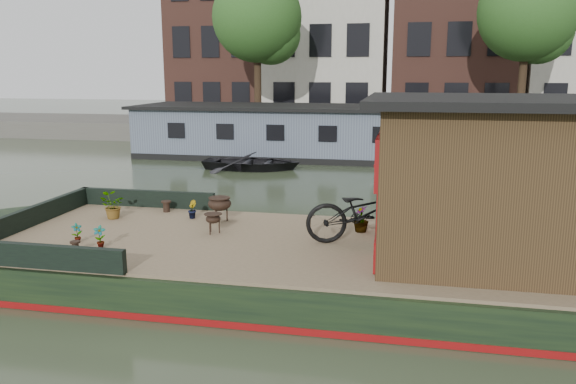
% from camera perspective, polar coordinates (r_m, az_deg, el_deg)
% --- Properties ---
extents(ground, '(120.00, 120.00, 0.00)m').
position_cam_1_polar(ground, '(9.44, 6.40, -9.28)').
color(ground, '#2D3823').
rests_on(ground, ground).
extents(houseboat_hull, '(14.01, 4.02, 0.60)m').
position_cam_1_polar(houseboat_hull, '(9.54, -1.61, -7.22)').
color(houseboat_hull, black).
rests_on(houseboat_hull, ground).
extents(houseboat_deck, '(11.80, 3.80, 0.05)m').
position_cam_1_polar(houseboat_deck, '(9.23, 6.49, -5.66)').
color(houseboat_deck, '#7C694C').
rests_on(houseboat_deck, houseboat_hull).
extents(bow_bulwark, '(3.00, 4.00, 0.35)m').
position_cam_1_polar(bow_bulwark, '(10.83, -21.28, -2.67)').
color(bow_bulwark, black).
rests_on(bow_bulwark, houseboat_deck).
extents(cabin, '(4.00, 3.50, 2.42)m').
position_cam_1_polar(cabin, '(9.02, 20.65, 1.42)').
color(cabin, black).
rests_on(cabin, houseboat_deck).
extents(bicycle, '(2.11, 1.17, 1.05)m').
position_cam_1_polar(bicycle, '(9.35, 7.95, -1.99)').
color(bicycle, black).
rests_on(bicycle, houseboat_deck).
extents(potted_plant_a, '(0.23, 0.18, 0.37)m').
position_cam_1_polar(potted_plant_a, '(9.52, -18.59, -4.36)').
color(potted_plant_a, '#925729').
rests_on(potted_plant_a, houseboat_deck).
extents(potted_plant_b, '(0.23, 0.24, 0.35)m').
position_cam_1_polar(potted_plant_b, '(11.03, -9.73, -1.75)').
color(potted_plant_b, brown).
rests_on(potted_plant_b, houseboat_deck).
extents(potted_plant_c, '(0.54, 0.49, 0.51)m').
position_cam_1_polar(potted_plant_c, '(11.34, -17.50, -1.35)').
color(potted_plant_c, '#9D4B2D').
rests_on(potted_plant_c, houseboat_deck).
extents(potted_plant_d, '(0.33, 0.33, 0.47)m').
position_cam_1_polar(potted_plant_d, '(10.02, 7.44, -2.71)').
color(potted_plant_d, '#945F28').
rests_on(potted_plant_d, houseboat_deck).
extents(potted_plant_e, '(0.20, 0.21, 0.33)m').
position_cam_1_polar(potted_plant_e, '(9.95, -20.64, -3.93)').
color(potted_plant_e, '#A3682F').
rests_on(potted_plant_e, houseboat_deck).
extents(brazier_front, '(0.38, 0.38, 0.36)m').
position_cam_1_polar(brazier_front, '(9.94, -7.61, -3.19)').
color(brazier_front, black).
rests_on(brazier_front, houseboat_deck).
extents(brazier_rear, '(0.53, 0.53, 0.47)m').
position_cam_1_polar(brazier_rear, '(10.72, -6.95, -1.75)').
color(brazier_rear, black).
rests_on(brazier_rear, houseboat_deck).
extents(bollard_port, '(0.20, 0.20, 0.23)m').
position_cam_1_polar(bollard_port, '(11.65, -12.25, -1.44)').
color(bollard_port, black).
rests_on(bollard_port, houseboat_deck).
extents(bollard_stbd, '(0.16, 0.16, 0.18)m').
position_cam_1_polar(bollard_stbd, '(9.47, -20.79, -5.21)').
color(bollard_stbd, black).
rests_on(bollard_stbd, houseboat_deck).
extents(dinghy, '(3.57, 2.59, 0.73)m').
position_cam_1_polar(dinghy, '(20.36, -3.70, 3.36)').
color(dinghy, black).
rests_on(dinghy, ground).
extents(far_houseboat, '(20.40, 4.40, 2.11)m').
position_cam_1_polar(far_houseboat, '(22.91, 9.71, 5.70)').
color(far_houseboat, slate).
rests_on(far_houseboat, ground).
extents(quay, '(60.00, 6.00, 0.90)m').
position_cam_1_polar(quay, '(29.43, 10.13, 6.03)').
color(quay, '#47443F').
rests_on(quay, ground).
extents(tree_left, '(4.40, 4.40, 7.40)m').
position_cam_1_polar(tree_left, '(28.84, -2.84, 16.92)').
color(tree_left, '#332316').
rests_on(tree_left, quay).
extents(tree_right, '(4.40, 4.40, 7.40)m').
position_cam_1_polar(tree_right, '(28.47, 23.43, 16.05)').
color(tree_right, '#332316').
rests_on(tree_right, quay).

